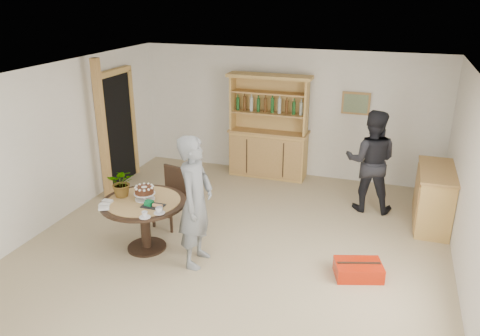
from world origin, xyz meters
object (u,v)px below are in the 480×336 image
teen_boy (196,202)px  adult_person (371,161)px  dining_chair (172,193)px  sideboard (434,197)px  red_suitcase (358,270)px  hutch (269,143)px  dining_table (144,211)px

teen_boy → adult_person: bearing=-41.7°
dining_chair → sideboard: bearing=30.6°
teen_boy → adult_person: teen_boy is taller
adult_person → red_suitcase: bearing=90.4°
adult_person → sideboard: bearing=164.1°
hutch → adult_person: hutch is taller
teen_boy → dining_chair: bearing=40.2°
dining_table → adult_person: adult_person is taller
dining_table → dining_chair: 0.83m
hutch → sideboard: size_ratio=1.62×
teen_boy → adult_person: (2.08, 2.47, -0.04)m
hutch → dining_table: bearing=-105.2°
dining_table → dining_chair: bearing=88.8°
sideboard → dining_table: (-3.95, -2.11, 0.13)m
teen_boy → adult_person: size_ratio=1.05×
dining_chair → teen_boy: 1.30m
sideboard → dining_chair: dining_chair is taller
sideboard → dining_chair: bearing=-161.9°
adult_person → red_suitcase: 2.27m
adult_person → red_suitcase: adult_person is taller
dining_chair → teen_boy: teen_boy is taller
sideboard → red_suitcase: bearing=-117.1°
sideboard → red_suitcase: (-0.96, -1.87, -0.37)m
hutch → dining_table: (-0.91, -3.35, -0.08)m
hutch → red_suitcase: bearing=-56.2°
hutch → sideboard: 3.29m
dining_chair → red_suitcase: 3.06m
adult_person → red_suitcase: (0.06, -2.14, -0.77)m
dining_table → adult_person: 3.78m
dining_chair → teen_boy: bearing=-35.6°
dining_table → teen_boy: 0.91m
dining_chair → red_suitcase: bearing=1.3°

